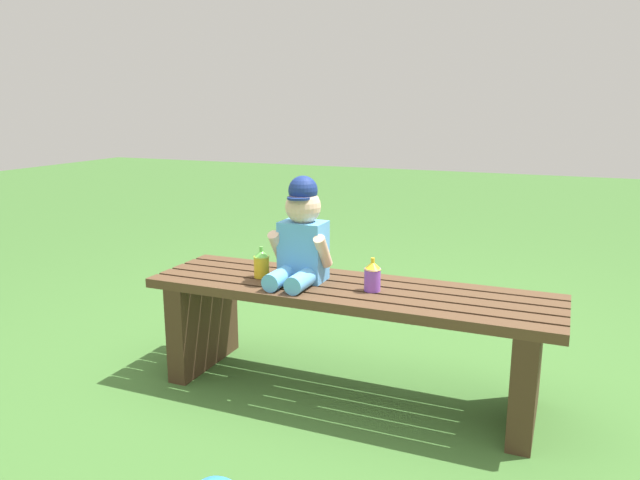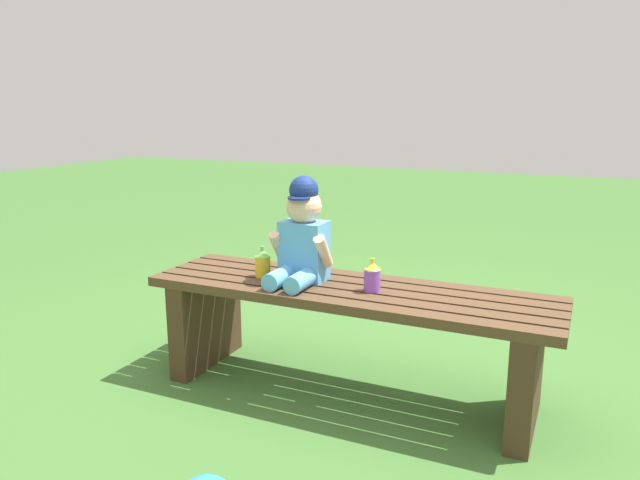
# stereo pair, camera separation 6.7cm
# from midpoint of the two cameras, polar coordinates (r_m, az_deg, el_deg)

# --- Properties ---
(ground_plane) EXTENTS (16.00, 16.00, 0.00)m
(ground_plane) POSITION_cam_midpoint_polar(r_m,az_deg,el_deg) (2.43, 1.82, -14.04)
(ground_plane) COLOR #3D6B2D
(park_bench) EXTENTS (1.54, 0.42, 0.43)m
(park_bench) POSITION_cam_midpoint_polar(r_m,az_deg,el_deg) (2.31, 1.87, -7.68)
(park_bench) COLOR #513823
(park_bench) RESTS_ON ground_plane
(child_figure) EXTENTS (0.23, 0.27, 0.40)m
(child_figure) POSITION_cam_midpoint_polar(r_m,az_deg,el_deg) (2.29, -2.61, 0.36)
(child_figure) COLOR #59A5E5
(child_figure) RESTS_ON park_bench
(sippy_cup_left) EXTENTS (0.06, 0.06, 0.12)m
(sippy_cup_left) POSITION_cam_midpoint_polar(r_m,az_deg,el_deg) (2.38, -6.34, -2.17)
(sippy_cup_left) COLOR yellow
(sippy_cup_left) RESTS_ON park_bench
(sippy_cup_right) EXTENTS (0.06, 0.06, 0.12)m
(sippy_cup_right) POSITION_cam_midpoint_polar(r_m,az_deg,el_deg) (2.20, 4.10, -3.35)
(sippy_cup_right) COLOR #8C4CCC
(sippy_cup_right) RESTS_ON park_bench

